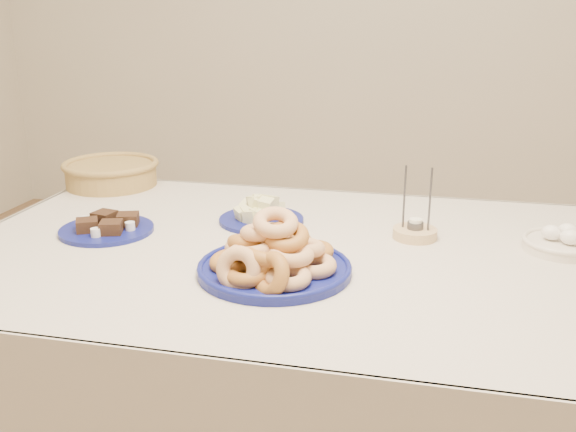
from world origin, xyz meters
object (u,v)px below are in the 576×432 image
object	(u,v)px
melon_plate	(259,214)
brownie_plate	(107,227)
candle_holder	(415,232)
wicker_basket	(111,172)
donut_platter	(273,258)
dining_table	(292,287)
egg_bowl	(562,243)

from	to	relation	value
melon_plate	brownie_plate	world-z (taller)	melon_plate
melon_plate	brownie_plate	size ratio (longest dim) A/B	0.94
melon_plate	candle_holder	xyz separation A→B (m)	(0.43, -0.04, -0.01)
brownie_plate	wicker_basket	xyz separation A→B (m)	(-0.22, 0.44, 0.03)
melon_plate	donut_platter	bearing A→B (deg)	-69.89
dining_table	egg_bowl	xyz separation A→B (m)	(0.66, 0.13, 0.13)
dining_table	candle_holder	xyz separation A→B (m)	(0.30, 0.14, 0.12)
wicker_basket	egg_bowl	size ratio (longest dim) A/B	1.67
donut_platter	egg_bowl	world-z (taller)	donut_platter
donut_platter	melon_plate	world-z (taller)	donut_platter
brownie_plate	egg_bowl	size ratio (longest dim) A/B	1.11
melon_plate	candle_holder	world-z (taller)	candle_holder
melon_plate	wicker_basket	xyz separation A→B (m)	(-0.59, 0.27, 0.02)
melon_plate	brownie_plate	xyz separation A→B (m)	(-0.38, -0.17, -0.01)
dining_table	wicker_basket	bearing A→B (deg)	148.40
donut_platter	candle_holder	xyz separation A→B (m)	(0.30, 0.32, -0.02)
wicker_basket	candle_holder	distance (m)	1.07
dining_table	egg_bowl	world-z (taller)	egg_bowl
brownie_plate	egg_bowl	world-z (taller)	egg_bowl
donut_platter	brownie_plate	size ratio (longest dim) A/B	1.59
donut_platter	wicker_basket	bearing A→B (deg)	139.21
dining_table	melon_plate	world-z (taller)	melon_plate
dining_table	melon_plate	size ratio (longest dim) A/B	6.57
candle_holder	egg_bowl	world-z (taller)	candle_holder
dining_table	egg_bowl	bearing A→B (deg)	11.51
dining_table	wicker_basket	world-z (taller)	wicker_basket
donut_platter	melon_plate	distance (m)	0.38
wicker_basket	candle_holder	size ratio (longest dim) A/B	2.17
wicker_basket	candle_holder	bearing A→B (deg)	-16.65
brownie_plate	egg_bowl	xyz separation A→B (m)	(1.17, 0.13, 0.01)
donut_platter	brownie_plate	xyz separation A→B (m)	(-0.51, 0.18, -0.03)
egg_bowl	brownie_plate	bearing A→B (deg)	-173.75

